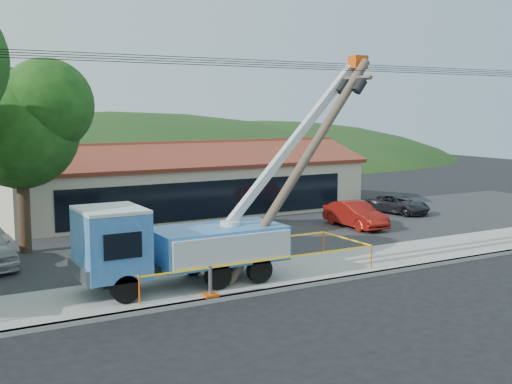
{
  "coord_description": "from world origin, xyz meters",
  "views": [
    {
      "loc": [
        -12.09,
        -17.43,
        6.66
      ],
      "look_at": [
        0.67,
        5.0,
        3.32
      ],
      "focal_mm": 45.0,
      "sensor_mm": 36.0,
      "label": 1
    }
  ],
  "objects": [
    {
      "name": "ground",
      "position": [
        0.0,
        0.0,
        0.0
      ],
      "size": [
        120.0,
        120.0,
        0.0
      ],
      "primitive_type": "plane",
      "color": "black",
      "rests_on": "ground"
    },
    {
      "name": "curb",
      "position": [
        0.0,
        2.1,
        0.07
      ],
      "size": [
        60.0,
        0.25,
        0.15
      ],
      "primitive_type": "cube",
      "color": "gray",
      "rests_on": "ground"
    },
    {
      "name": "sidewalk",
      "position": [
        0.0,
        4.0,
        0.07
      ],
      "size": [
        60.0,
        4.0,
        0.15
      ],
      "primitive_type": "cube",
      "color": "gray",
      "rests_on": "ground"
    },
    {
      "name": "parking_lot",
      "position": [
        0.0,
        12.0,
        0.05
      ],
      "size": [
        60.0,
        12.0,
        0.1
      ],
      "primitive_type": "cube",
      "color": "#28282B",
      "rests_on": "ground"
    },
    {
      "name": "strip_mall",
      "position": [
        4.0,
        19.98,
        1.88
      ],
      "size": [
        22.5,
        8.53,
        4.67
      ],
      "color": "#C0B598",
      "rests_on": "ground"
    },
    {
      "name": "tree_lot",
      "position": [
        -7.0,
        13.0,
        6.21
      ],
      "size": [
        6.3,
        5.6,
        8.94
      ],
      "color": "#332316",
      "rests_on": "ground"
    },
    {
      "name": "hill_center",
      "position": [
        10.0,
        55.0,
        0.0
      ],
      "size": [
        89.6,
        64.0,
        32.0
      ],
      "primitive_type": "ellipsoid",
      "color": "#1B3C16",
      "rests_on": "ground"
    },
    {
      "name": "hill_east",
      "position": [
        30.0,
        55.0,
        0.0
      ],
      "size": [
        72.8,
        52.0,
        26.0
      ],
      "primitive_type": "ellipsoid",
      "color": "#1B3C16",
      "rests_on": "ground"
    },
    {
      "name": "utility_truck",
      "position": [
        -3.1,
        4.13,
        1.82
      ],
      "size": [
        12.1,
        4.18,
        8.69
      ],
      "color": "black",
      "rests_on": "ground"
    },
    {
      "name": "leaning_pole",
      "position": [
        2.08,
        3.4,
        4.81
      ],
      "size": [
        6.62,
        1.98,
        8.65
      ],
      "color": "brown",
      "rests_on": "ground"
    },
    {
      "name": "caution_tape",
      "position": [
        -0.18,
        4.34,
        0.88
      ],
      "size": [
        10.04,
        3.44,
        0.99
      ],
      "color": "#E04B0C",
      "rests_on": "ground"
    },
    {
      "name": "car_red",
      "position": [
        10.2,
        10.51,
        0.0
      ],
      "size": [
        1.64,
        4.39,
        1.43
      ],
      "primitive_type": "imported",
      "rotation": [
        0.0,
        0.0,
        -0.03
      ],
      "color": "maroon",
      "rests_on": "ground"
    },
    {
      "name": "car_dark",
      "position": [
        15.57,
        13.05,
        0.0
      ],
      "size": [
        2.85,
        4.54,
        1.17
      ],
      "primitive_type": "imported",
      "rotation": [
        0.0,
        0.0,
        0.23
      ],
      "color": "black",
      "rests_on": "ground"
    }
  ]
}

